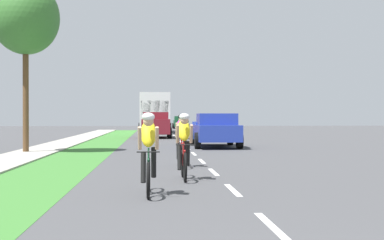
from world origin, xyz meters
TOP-DOWN VIEW (x-y plane):
  - ground_plane at (0.00, 20.00)m, footprint 120.00×120.00m
  - grass_verge at (-4.45, 20.00)m, footprint 2.29×70.00m
  - sidewalk_concrete at (-6.54, 20.00)m, footprint 1.88×70.00m
  - lane_markings_center at (0.00, 24.00)m, footprint 0.12×54.30m
  - cyclist_lead at (-1.72, 7.67)m, footprint 0.42×1.72m
  - cyclist_trailing at (-0.90, 10.07)m, footprint 0.42×1.72m
  - cyclist_distant at (-0.78, 13.27)m, footprint 0.42×1.72m
  - pickup_blue at (1.40, 23.34)m, footprint 2.22×5.10m
  - suv_maroon at (-1.46, 34.78)m, footprint 2.15×4.70m
  - bus_white at (-1.49, 46.55)m, footprint 2.78×11.60m
  - sedan_dark_green at (1.75, 63.17)m, footprint 1.98×4.30m
  - street_tree_near at (-6.87, 19.82)m, footprint 2.77×2.77m

SIDE VIEW (x-z plane):
  - ground_plane at x=0.00m, z-range 0.00..0.00m
  - grass_verge at x=-4.45m, z-range 0.00..0.01m
  - lane_markings_center at x=0.00m, z-range 0.00..0.01m
  - sidewalk_concrete at x=-6.54m, z-range -0.05..0.06m
  - sedan_dark_green at x=1.75m, z-range 0.01..1.53m
  - cyclist_lead at x=-1.72m, z-range 0.02..1.60m
  - cyclist_trailing at x=-0.90m, z-range 0.02..1.60m
  - cyclist_distant at x=-0.78m, z-range 0.02..1.60m
  - pickup_blue at x=1.40m, z-range 0.01..1.65m
  - suv_maroon at x=-1.46m, z-range 0.05..1.84m
  - bus_white at x=-1.49m, z-range 0.24..3.72m
  - street_tree_near at x=-6.87m, z-range 1.99..9.09m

